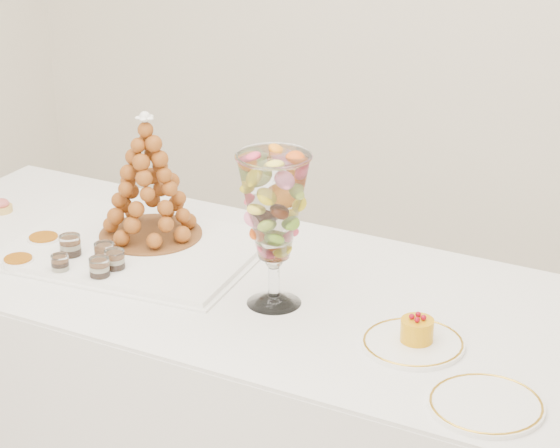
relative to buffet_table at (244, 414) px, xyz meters
The scene contains 15 objects.
buffet_table is the anchor object (origin of this frame).
lace_tray 0.55m from the buffet_table, behind, with size 0.66×0.49×0.02m, color white.
macaron_vase 0.68m from the buffet_table, 27.15° to the right, with size 0.18×0.18×0.39m.
cake_plate 0.68m from the buffet_table, 11.23° to the right, with size 0.24×0.24×0.01m, color white.
spare_plate 0.91m from the buffet_table, 19.82° to the right, with size 0.25×0.25×0.01m, color white.
pink_tart 0.98m from the buffet_table, behind, with size 0.07×0.07×0.04m.
verrine_a 0.66m from the buffet_table, 164.98° to the right, with size 0.06×0.06×0.08m, color white.
verrine_b 0.58m from the buffet_table, 162.48° to the right, with size 0.05×0.05×0.07m, color white.
verrine_c 0.56m from the buffet_table, 156.43° to the right, with size 0.05×0.05×0.07m, color white.
verrine_d 0.65m from the buffet_table, 153.70° to the right, with size 0.05×0.05×0.06m, color white.
verrine_e 0.58m from the buffet_table, 148.68° to the right, with size 0.05×0.05×0.07m, color white.
ramekin_back 0.74m from the buffet_table, behind, with size 0.09×0.09×0.03m, color white.
ramekin_front 0.74m from the buffet_table, 158.52° to the right, with size 0.08×0.08×0.03m, color white.
croquembouche 0.71m from the buffet_table, 165.72° to the left, with size 0.30×0.30×0.36m.
mousse_cake 0.70m from the buffet_table, 10.21° to the right, with size 0.08×0.08×0.07m.
Camera 1 is at (1.25, -2.04, 2.08)m, focal length 70.00 mm.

